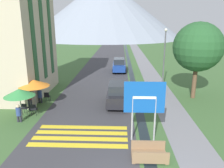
% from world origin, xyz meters
% --- Properties ---
extents(ground_plane, '(160.00, 160.00, 0.00)m').
position_xyz_m(ground_plane, '(0.00, 20.00, 0.00)').
color(ground_plane, '#3D6033').
extents(road, '(6.40, 60.00, 0.01)m').
position_xyz_m(road, '(-2.50, 30.00, 0.00)').
color(road, '#38383D').
rests_on(road, ground_plane).
extents(footpath, '(2.20, 60.00, 0.01)m').
position_xyz_m(footpath, '(3.60, 30.00, 0.00)').
color(footpath, slate).
rests_on(footpath, ground_plane).
extents(drainage_channel, '(0.60, 60.00, 0.00)m').
position_xyz_m(drainage_channel, '(1.20, 30.00, 0.00)').
color(drainage_channel, black).
rests_on(drainage_channel, ground_plane).
extents(crosswalk_marking, '(5.44, 2.54, 0.01)m').
position_xyz_m(crosswalk_marking, '(-2.50, 4.36, 0.01)').
color(crosswalk_marking, yellow).
rests_on(crosswalk_marking, ground_plane).
extents(mountain_distant, '(65.90, 65.90, 24.44)m').
position_xyz_m(mountain_distant, '(-7.41, 91.07, 12.22)').
color(mountain_distant, gray).
rests_on(mountain_distant, ground_plane).
extents(hotel_building, '(5.37, 8.13, 12.25)m').
position_xyz_m(hotel_building, '(-9.39, 12.00, 6.58)').
color(hotel_building, '#BCAD93').
rests_on(hotel_building, ground_plane).
extents(road_sign, '(2.19, 0.11, 3.38)m').
position_xyz_m(road_sign, '(1.06, 4.02, 2.26)').
color(road_sign, '#9E9EA3').
rests_on(road_sign, ground_plane).
extents(footbridge, '(1.70, 1.10, 0.65)m').
position_xyz_m(footbridge, '(1.20, 2.31, 0.23)').
color(footbridge, '#846647').
rests_on(footbridge, ground_plane).
extents(parked_car_near, '(1.75, 3.84, 1.82)m').
position_xyz_m(parked_car_near, '(-0.40, 9.44, 0.91)').
color(parked_car_near, black).
rests_on(parked_car_near, ground_plane).
extents(parked_car_far, '(1.71, 3.97, 1.82)m').
position_xyz_m(parked_car_far, '(-0.39, 21.67, 0.91)').
color(parked_car_far, navy).
rests_on(parked_car_far, ground_plane).
extents(cafe_chair_near_left, '(0.40, 0.40, 0.85)m').
position_xyz_m(cafe_chair_near_left, '(-7.00, 7.26, 0.51)').
color(cafe_chair_near_left, black).
rests_on(cafe_chair_near_left, ground_plane).
extents(cafe_chair_far_left, '(0.40, 0.40, 0.85)m').
position_xyz_m(cafe_chair_far_left, '(-6.26, 9.87, 0.51)').
color(cafe_chair_far_left, black).
rests_on(cafe_chair_far_left, ground_plane).
extents(cafe_chair_near_right, '(0.40, 0.40, 0.85)m').
position_xyz_m(cafe_chair_near_right, '(-6.29, 7.13, 0.51)').
color(cafe_chair_near_right, black).
rests_on(cafe_chair_near_right, ground_plane).
extents(cafe_umbrella_front_green, '(1.99, 1.99, 2.18)m').
position_xyz_m(cafe_umbrella_front_green, '(-6.83, 6.38, 1.93)').
color(cafe_umbrella_front_green, '#B7B2A8').
rests_on(cafe_umbrella_front_green, ground_plane).
extents(cafe_umbrella_middle_orange, '(2.30, 2.30, 2.21)m').
position_xyz_m(cafe_umbrella_middle_orange, '(-6.74, 8.65, 1.95)').
color(cafe_umbrella_middle_orange, '#B7B2A8').
rests_on(cafe_umbrella_middle_orange, ground_plane).
extents(person_seated_near, '(0.32, 0.32, 1.21)m').
position_xyz_m(person_seated_near, '(-6.86, 6.05, 0.67)').
color(person_seated_near, '#282833').
rests_on(person_seated_near, ground_plane).
extents(person_standing_terrace, '(0.32, 0.32, 1.70)m').
position_xyz_m(person_standing_terrace, '(-6.90, 8.01, 0.99)').
color(person_standing_terrace, '#282833').
rests_on(person_standing_terrace, ground_plane).
extents(person_seated_far, '(0.32, 0.32, 1.26)m').
position_xyz_m(person_seated_far, '(-6.75, 9.63, 0.69)').
color(person_seated_far, '#282833').
rests_on(person_seated_far, ground_plane).
extents(streetlamp, '(0.28, 0.28, 5.85)m').
position_xyz_m(streetlamp, '(3.88, 13.62, 3.42)').
color(streetlamp, '#515156').
rests_on(streetlamp, ground_plane).
extents(tree_by_path, '(4.07, 4.07, 6.45)m').
position_xyz_m(tree_by_path, '(6.14, 11.40, 4.40)').
color(tree_by_path, brown).
rests_on(tree_by_path, ground_plane).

